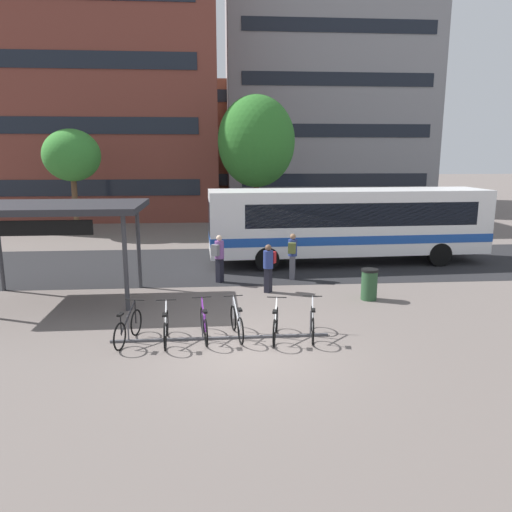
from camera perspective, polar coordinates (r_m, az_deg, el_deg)
name	(u,v)px	position (r m, az deg, el deg)	size (l,w,h in m)	color
ground	(248,350)	(12.14, -0.89, -10.96)	(200.00, 200.00, 0.00)	#6B605B
bus_lane_asphalt	(235,264)	(21.16, -2.45, -0.95)	(80.00, 7.20, 0.01)	#232326
city_bus	(346,223)	(21.54, 10.54, 3.88)	(12.13, 3.11, 3.20)	white
bike_rack	(221,336)	(12.80, -4.13, -9.29)	(5.64, 0.15, 0.70)	#47474C
parked_bicycle_black_0	(128,328)	(12.87, -14.75, -8.17)	(0.59, 1.69, 0.99)	black
parked_bicycle_white_1	(166,328)	(12.65, -10.50, -8.32)	(0.52, 1.72, 0.99)	black
parked_bicycle_purple_2	(204,325)	(12.75, -6.11, -8.02)	(0.52, 1.72, 0.99)	black
parked_bicycle_silver_3	(237,323)	(12.82, -2.26, -7.85)	(0.52, 1.71, 0.99)	black
parked_bicycle_white_4	(275,325)	(12.68, 2.29, -8.07)	(0.52, 1.70, 0.99)	black
parked_bicycle_silver_5	(312,323)	(12.86, 6.63, -7.85)	(0.52, 1.71, 0.99)	black
transit_shelter	(54,210)	(16.70, -22.60, 4.97)	(5.57, 3.50, 3.16)	#38383D
commuter_red_pack_0	(269,265)	(16.72, 1.49, -1.03)	(0.54, 0.61, 1.69)	black
commuter_grey_pack_1	(219,255)	(18.01, -4.37, 0.07)	(0.56, 0.60, 1.78)	black
commuter_olive_pack_2	(292,253)	(18.42, 4.30, 0.32)	(0.43, 0.58, 1.77)	#565660
trash_bin	(369,284)	(16.39, 13.13, -3.24)	(0.55, 0.55, 1.03)	#284C2D
street_tree_0	(256,142)	(29.48, 0.04, 13.26)	(4.55, 4.55, 8.09)	brown
street_tree_1	(72,156)	(30.43, -20.79, 10.92)	(3.25, 3.25, 6.10)	brown
building_left_wing	(74,79)	(41.08, -20.50, 18.87)	(21.33, 11.10, 20.39)	brown
building_right_wing	(326,69)	(48.62, 8.16, 20.88)	(18.32, 10.69, 24.76)	gray
building_centre_block	(236,144)	(52.22, -2.37, 13.00)	(17.00, 11.24, 11.40)	brown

